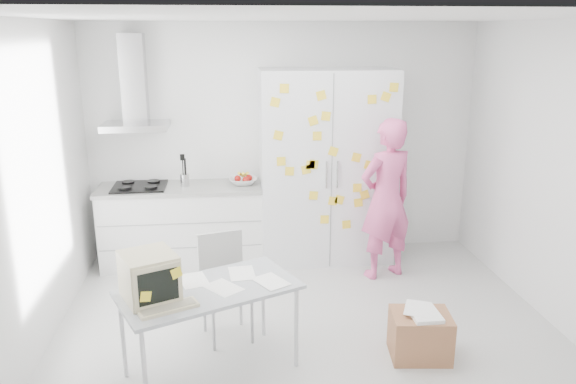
{
  "coord_description": "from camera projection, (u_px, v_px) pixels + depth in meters",
  "views": [
    {
      "loc": [
        -0.68,
        -4.45,
        2.6
      ],
      "look_at": [
        -0.1,
        0.72,
        1.1
      ],
      "focal_mm": 35.0,
      "sensor_mm": 36.0,
      "label": 1
    }
  ],
  "objects": [
    {
      "name": "floor",
      "position": [
        308.0,
        332.0,
        5.05
      ],
      "size": [
        4.5,
        4.0,
        0.02
      ],
      "primitive_type": "cube",
      "color": "silver",
      "rests_on": "ground"
    },
    {
      "name": "walls",
      "position": [
        298.0,
        166.0,
        5.36
      ],
      "size": [
        4.52,
        4.01,
        2.7
      ],
      "color": "white",
      "rests_on": "ground"
    },
    {
      "name": "ceiling",
      "position": [
        311.0,
        17.0,
        4.3
      ],
      "size": [
        4.5,
        4.0,
        0.02
      ],
      "primitive_type": "cube",
      "color": "white",
      "rests_on": "walls"
    },
    {
      "name": "counter_run",
      "position": [
        183.0,
        224.0,
        6.41
      ],
      "size": [
        1.84,
        0.63,
        1.28
      ],
      "color": "white",
      "rests_on": "ground"
    },
    {
      "name": "range_hood",
      "position": [
        134.0,
        92.0,
        6.08
      ],
      "size": [
        0.7,
        0.48,
        1.01
      ],
      "color": "silver",
      "rests_on": "walls"
    },
    {
      "name": "tall_cabinet",
      "position": [
        326.0,
        167.0,
        6.39
      ],
      "size": [
        1.5,
        0.68,
        2.2
      ],
      "color": "silver",
      "rests_on": "ground"
    },
    {
      "name": "person",
      "position": [
        386.0,
        199.0,
        5.96
      ],
      "size": [
        0.74,
        0.61,
        1.74
      ],
      "primitive_type": "imported",
      "rotation": [
        0.0,
        0.0,
        3.49
      ],
      "color": "#E45996",
      "rests_on": "ground"
    },
    {
      "name": "desk",
      "position": [
        173.0,
        284.0,
        4.13
      ],
      "size": [
        1.49,
        1.16,
        1.06
      ],
      "rotation": [
        0.0,
        0.0,
        0.42
      ],
      "color": "#ADB2B8",
      "rests_on": "ground"
    },
    {
      "name": "chair",
      "position": [
        224.0,
        279.0,
        4.87
      ],
      "size": [
        0.51,
        0.51,
        0.92
      ],
      "rotation": [
        0.0,
        0.0,
        0.26
      ],
      "color": "#AFAFAD",
      "rests_on": "ground"
    },
    {
      "name": "cardboard_box",
      "position": [
        420.0,
        335.0,
        4.61
      ],
      "size": [
        0.52,
        0.43,
        0.42
      ],
      "rotation": [
        0.0,
        0.0,
        -0.12
      ],
      "color": "#A66E48",
      "rests_on": "ground"
    }
  ]
}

